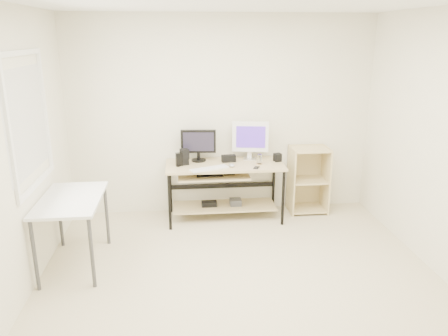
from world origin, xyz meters
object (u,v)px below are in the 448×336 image
Objects in this scene: desk at (223,179)px; white_imac at (250,138)px; shelf_unit at (307,179)px; side_table at (71,205)px; black_monitor at (198,143)px; audio_controller at (179,159)px.

desk is 0.66m from white_imac.
white_imac reaches higher than shelf_unit.
desk is at bearing 32.65° from side_table.
desk is 0.56m from black_monitor.
black_monitor reaches higher than shelf_unit.
desk is at bearing -7.15° from audio_controller.
desk is 1.97m from side_table.
shelf_unit is at bearing 23.33° from side_table.
audio_controller reaches higher than side_table.
black_monitor is at bearing 42.03° from side_table.
black_monitor is (1.36, 1.22, 0.32)m from side_table.
shelf_unit is at bearing 5.35° from black_monitor.
side_table is at bearing -138.59° from white_imac.
shelf_unit is 1.98× the size of black_monitor.
black_monitor reaches higher than audio_controller.
white_imac is at bearing 24.33° from desk.
white_imac is at bearing 6.33° from black_monitor.
white_imac is 0.98m from audio_controller.
white_imac reaches higher than side_table.
shelf_unit is 1.78m from audio_controller.
black_monitor is at bearing -168.86° from white_imac.
desk is 2.97× the size of white_imac.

